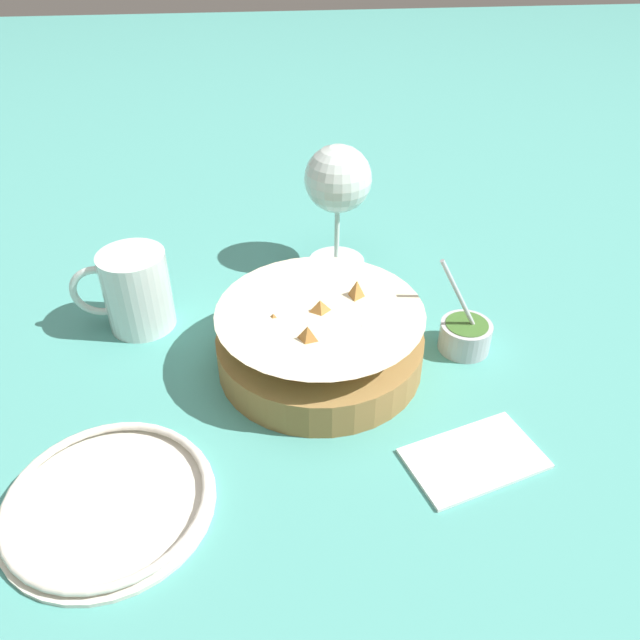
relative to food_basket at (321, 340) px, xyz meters
The scene contains 7 objects.
ground_plane 0.06m from the food_basket, 143.28° to the right, with size 4.00×4.00×0.00m, color teal.
food_basket is the anchor object (origin of this frame).
sauce_cup 0.17m from the food_basket, behind, with size 0.07×0.06×0.12m.
wine_glass 0.24m from the food_basket, 101.62° to the right, with size 0.09×0.09×0.17m.
beer_mug 0.24m from the food_basket, 24.93° to the right, with size 0.12×0.08×0.10m.
side_plate 0.27m from the food_basket, 39.89° to the left, with size 0.19×0.19×0.01m.
napkin 0.21m from the food_basket, 130.49° to the left, with size 0.15×0.11×0.01m.
Camera 1 is at (0.09, 0.57, 0.47)m, focal length 35.00 mm.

